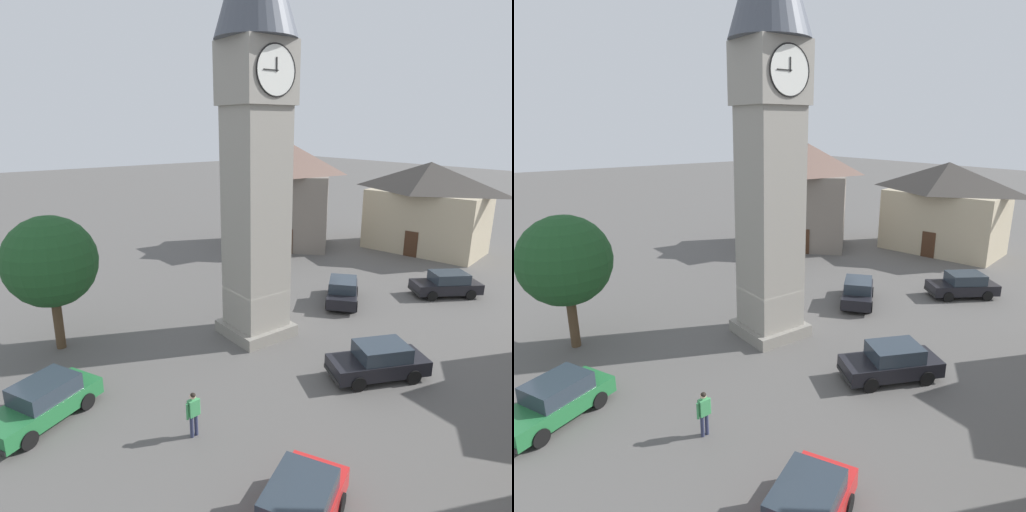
# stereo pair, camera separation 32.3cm
# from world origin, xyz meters

# --- Properties ---
(ground_plane) EXTENTS (200.00, 200.00, 0.00)m
(ground_plane) POSITION_xyz_m (0.00, 0.00, 0.00)
(ground_plane) COLOR #565451
(clock_tower) EXTENTS (3.71, 3.71, 19.95)m
(clock_tower) POSITION_xyz_m (0.00, 0.00, 11.65)
(clock_tower) COLOR gray
(clock_tower) RESTS_ON ground
(car_silver_kerb) EXTENTS (4.24, 3.96, 1.53)m
(car_silver_kerb) POSITION_xyz_m (-6.67, -0.19, 0.76)
(car_silver_kerb) COLOR black
(car_silver_kerb) RESTS_ON ground
(car_red_corner) EXTENTS (4.45, 3.29, 1.53)m
(car_red_corner) POSITION_xyz_m (10.43, 1.11, 0.76)
(car_red_corner) COLOR #236B38
(car_red_corner) RESTS_ON ground
(car_white_side) EXTENTS (4.40, 3.61, 1.53)m
(car_white_side) POSITION_xyz_m (-12.78, 2.91, 0.76)
(car_white_side) COLOR black
(car_white_side) RESTS_ON ground
(car_black_far) EXTENTS (4.46, 3.24, 1.53)m
(car_black_far) POSITION_xyz_m (-1.59, 6.50, 0.76)
(car_black_far) COLOR black
(car_black_far) RESTS_ON ground
(pedestrian) EXTENTS (0.56, 0.25, 1.69)m
(pedestrian) POSITION_xyz_m (6.54, 5.13, 1.01)
(pedestrian) COLOR #2D3351
(pedestrian) RESTS_ON ground
(tree) EXTENTS (4.24, 4.24, 6.47)m
(tree) POSITION_xyz_m (8.46, -4.43, 4.32)
(tree) COLOR brown
(tree) RESTS_ON ground
(building_shop_left) EXTENTS (9.06, 9.09, 8.87)m
(building_shop_left) POSITION_xyz_m (-13.09, -12.46, 4.53)
(building_shop_left) COLOR slate
(building_shop_left) RESTS_ON ground
(building_corner_back) EXTENTS (7.34, 10.48, 7.46)m
(building_corner_back) POSITION_xyz_m (-21.19, -4.26, 3.81)
(building_corner_back) COLOR tan
(building_corner_back) RESTS_ON ground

